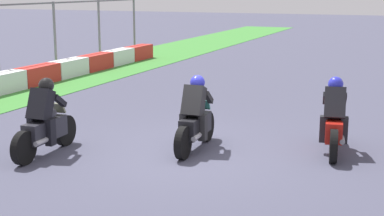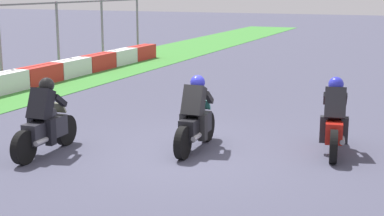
% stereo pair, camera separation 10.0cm
% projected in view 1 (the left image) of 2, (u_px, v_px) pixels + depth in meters
% --- Properties ---
extents(ground_plane, '(120.00, 120.00, 0.00)m').
position_uv_depth(ground_plane, '(192.00, 152.00, 11.27)').
color(ground_plane, '#444458').
extents(rider_lane_a, '(2.04, 0.61, 1.51)m').
position_uv_depth(rider_lane_a, '(334.00, 122.00, 11.15)').
color(rider_lane_a, black).
rests_on(rider_lane_a, ground_plane).
extents(rider_lane_b, '(2.04, 0.55, 1.51)m').
position_uv_depth(rider_lane_b, '(195.00, 120.00, 11.35)').
color(rider_lane_b, black).
rests_on(rider_lane_b, ground_plane).
extents(rider_lane_c, '(2.04, 0.55, 1.51)m').
position_uv_depth(rider_lane_c, '(45.00, 124.00, 11.01)').
color(rider_lane_c, black).
rests_on(rider_lane_c, ground_plane).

